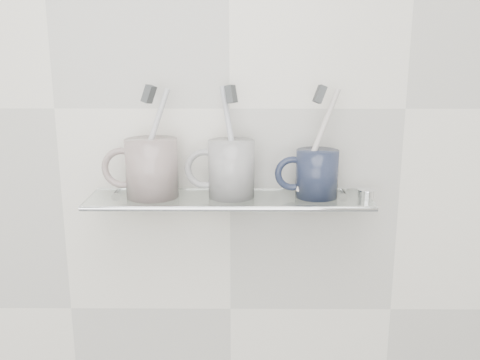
{
  "coord_description": "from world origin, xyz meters",
  "views": [
    {
      "loc": [
        0.03,
        0.13,
        1.36
      ],
      "look_at": [
        0.02,
        1.04,
        1.13
      ],
      "focal_mm": 40.0,
      "sensor_mm": 36.0,
      "label": 1
    }
  ],
  "objects_px": {
    "mug_right": "(317,174)",
    "shelf_glass": "(229,199)",
    "mug_left": "(152,168)",
    "mug_center": "(231,169)"
  },
  "relations": [
    {
      "from": "mug_left",
      "to": "mug_right",
      "type": "bearing_deg",
      "value": 7.85
    },
    {
      "from": "shelf_glass",
      "to": "mug_left",
      "type": "height_order",
      "value": "mug_left"
    },
    {
      "from": "shelf_glass",
      "to": "mug_center",
      "type": "distance_m",
      "value": 0.05
    },
    {
      "from": "shelf_glass",
      "to": "mug_right",
      "type": "bearing_deg",
      "value": 1.85
    },
    {
      "from": "mug_left",
      "to": "mug_right",
      "type": "height_order",
      "value": "mug_left"
    },
    {
      "from": "mug_left",
      "to": "mug_right",
      "type": "relative_size",
      "value": 1.23
    },
    {
      "from": "shelf_glass",
      "to": "mug_center",
      "type": "relative_size",
      "value": 4.96
    },
    {
      "from": "shelf_glass",
      "to": "mug_right",
      "type": "relative_size",
      "value": 5.95
    },
    {
      "from": "shelf_glass",
      "to": "mug_left",
      "type": "relative_size",
      "value": 4.84
    },
    {
      "from": "mug_right",
      "to": "shelf_glass",
      "type": "bearing_deg",
      "value": -170.81
    }
  ]
}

